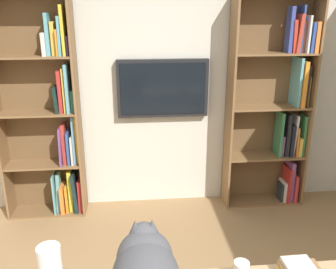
% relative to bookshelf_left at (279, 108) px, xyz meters
% --- Properties ---
extents(wall_back, '(4.52, 0.06, 2.70)m').
position_rel_bookshelf_left_xyz_m(wall_back, '(1.28, -0.17, 0.26)').
color(wall_back, beige).
rests_on(wall_back, ground).
extents(bookshelf_left, '(0.86, 0.28, 2.21)m').
position_rel_bookshelf_left_xyz_m(bookshelf_left, '(0.00, 0.00, 0.00)').
color(bookshelf_left, brown).
rests_on(bookshelf_left, ground).
extents(bookshelf_right, '(0.79, 0.28, 2.20)m').
position_rel_bookshelf_left_xyz_m(bookshelf_right, '(2.35, -0.00, -0.06)').
color(bookshelf_right, brown).
rests_on(bookshelf_right, ground).
extents(wall_mounted_tv, '(0.93, 0.07, 0.59)m').
position_rel_bookshelf_left_xyz_m(wall_mounted_tv, '(1.21, -0.08, 0.21)').
color(wall_mounted_tv, black).
extents(desk_book_stack, '(0.21, 0.13, 0.08)m').
position_rel_bookshelf_left_xyz_m(desk_book_stack, '(0.71, 2.13, -0.28)').
color(desk_book_stack, gold).
rests_on(desk_book_stack, desk).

